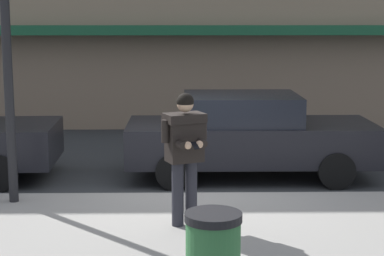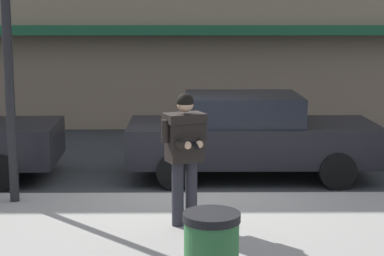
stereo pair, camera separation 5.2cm
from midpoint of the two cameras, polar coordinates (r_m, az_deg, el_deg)
ground_plane at (r=10.59m, az=-0.40°, el=-6.19°), size 80.00×80.00×0.00m
curb_paint_line at (r=10.69m, az=4.99°, el=-6.06°), size 28.00×0.12×0.01m
parked_sedan_mid at (r=11.80m, az=4.91°, el=-0.62°), size 4.51×1.94×1.54m
man_texting_on_phone at (r=8.53m, az=-0.83°, el=-1.48°), size 0.61×0.65×1.81m
street_lamp_post at (r=9.87m, az=-16.48°, el=10.69°), size 0.36×0.36×4.88m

